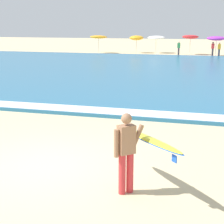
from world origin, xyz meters
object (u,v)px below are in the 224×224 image
Objects in this scene: beach_umbrella_0 at (98,37)px; beachgoer_near_row_left at (213,49)px; beach_umbrella_1 at (136,38)px; beach_umbrella_4 at (216,38)px; beachgoer_near_row_right at (219,49)px; beach_umbrella_2 at (156,38)px; beachgoer_near_row_mid at (179,48)px; surfer_with_board at (136,145)px; beach_umbrella_3 at (190,37)px.

beach_umbrella_0 is 1.38× the size of beachgoer_near_row_left.
beach_umbrella_4 is at bearing -12.29° from beach_umbrella_1.
beach_umbrella_1 is at bearing 167.71° from beach_umbrella_4.
beach_umbrella_1 is at bearing 160.74° from beachgoer_near_row_right.
beach_umbrella_2 is 7.41m from beachgoer_near_row_left.
beach_umbrella_0 is 13.74m from beach_umbrella_4.
beach_umbrella_0 is 1.38× the size of beachgoer_near_row_mid.
beach_umbrella_2 reaches higher than beachgoer_near_row_left.
surfer_with_board is 34.62m from beachgoer_near_row_left.
beachgoer_near_row_mid is at bearing -23.37° from beach_umbrella_1.
beach_umbrella_4 is (9.41, -2.05, 0.11)m from beach_umbrella_1.
beach_umbrella_3 is 3.16m from beach_umbrella_4.
beach_umbrella_4 is 1.38× the size of beachgoer_near_row_mid.
beach_umbrella_0 is 4.67m from beach_umbrella_1.
beachgoer_near_row_mid is (-2.35, 34.76, -0.18)m from surfer_with_board.
beach_umbrella_4 is at bearing 104.18° from beachgoer_near_row_right.
beach_umbrella_3 reaches higher than beachgoer_near_row_mid.
beachgoer_near_row_right is (7.40, -3.83, -1.01)m from beach_umbrella_2.
beachgoer_near_row_right is (4.38, -1.09, 0.00)m from beachgoer_near_row_mid.
beach_umbrella_1 is 10.38m from beachgoer_near_row_right.
beach_umbrella_0 is at bearing -162.08° from beach_umbrella_2.
surfer_with_board reaches higher than beachgoer_near_row_left.
beach_umbrella_4 is at bearing 3.83° from beachgoer_near_row_mid.
beachgoer_near_row_right is at bearing -38.84° from beach_umbrella_3.
beach_umbrella_2 is at bearing 10.26° from beach_umbrella_1.
beach_umbrella_2 is 7.48m from beach_umbrella_4.
beach_umbrella_3 is 1.06× the size of beach_umbrella_4.
beach_umbrella_4 reaches higher than surfer_with_board.
beachgoer_near_row_left is 1.00× the size of beachgoer_near_row_mid.
beach_umbrella_1 is 9.63m from beach_umbrella_4.
beach_umbrella_0 is at bearing -158.17° from beach_umbrella_1.
beachgoer_near_row_left is at bearing -23.38° from beach_umbrella_2.
beach_umbrella_4 is at bearing -1.32° from beach_umbrella_0.
beach_umbrella_1 is 1.00× the size of beach_umbrella_2.
surfer_with_board is 0.95× the size of beach_umbrella_4.
beach_umbrella_1 reaches higher than surfer_with_board.
beach_umbrella_2 is at bearing 160.68° from beach_umbrella_4.
beach_umbrella_2 is 4.21m from beachgoer_near_row_mid.
beach_umbrella_2 is (2.35, 0.43, 0.04)m from beach_umbrella_1.
beach_umbrella_2 reaches higher than beach_umbrella_1.
beach_umbrella_2 reaches higher than beachgoer_near_row_right.
beach_umbrella_2 is at bearing 98.15° from surfer_with_board.
beachgoer_near_row_mid is (5.37, -2.32, -0.97)m from beach_umbrella_1.
surfer_with_board is 0.95× the size of beach_umbrella_0.
beach_umbrella_4 is at bearing -19.32° from beach_umbrella_2.
beach_umbrella_0 reaches higher than beachgoer_near_row_left.
beach_umbrella_4 reaches higher than beachgoer_near_row_right.
beach_umbrella_3 is (6.52, -0.80, 0.20)m from beach_umbrella_1.
beach_umbrella_1 is at bearing 172.99° from beach_umbrella_3.
beach_umbrella_2 is 0.98× the size of beach_umbrella_4.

